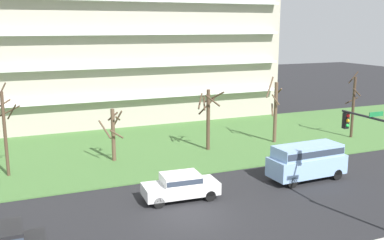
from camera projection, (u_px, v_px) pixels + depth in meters
The scene contains 10 objects.
ground at pixel (191, 217), 23.67m from camera, with size 160.00×160.00×0.00m, color #232326.
grass_lawn_strip at pixel (125, 150), 36.28m from camera, with size 80.00×16.00×0.08m, color #477238.
apartment_building at pixel (89, 47), 47.80m from camera, with size 39.68×14.04×15.44m.
tree_far_left at pixel (4, 128), 29.43m from camera, with size 2.37×2.03×6.57m.
tree_left at pixel (113, 133), 32.92m from camera, with size 1.76×1.74×4.02m.
tree_center at pixel (208, 116), 35.85m from camera, with size 2.33×2.11×5.02m.
tree_right at pixel (275, 110), 38.16m from camera, with size 1.30×1.41×5.70m.
tree_far_right at pixel (353, 106), 39.82m from camera, with size 1.26×1.29×6.03m.
sedan_white_center_left at pixel (181, 185), 25.89m from camera, with size 4.50×2.06×1.57m.
van_blue_center_right at pixel (307, 159), 29.18m from camera, with size 5.26×2.17×2.36m.
Camera 1 is at (-8.53, -20.37, 9.97)m, focal length 41.54 mm.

